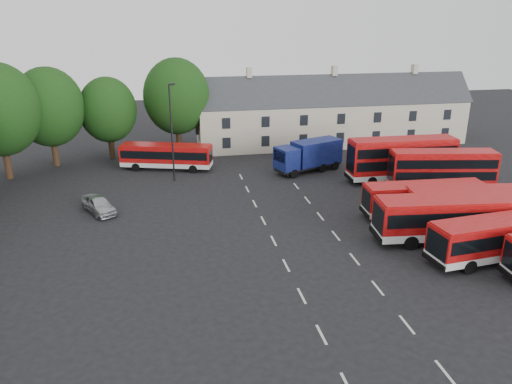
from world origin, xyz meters
TOP-DOWN VIEW (x-y plane):
  - ground at (0.00, 0.00)m, footprint 140.00×140.00m
  - lane_markings at (2.50, 2.00)m, footprint 5.15×33.80m
  - treeline at (-20.74, 19.36)m, footprint 29.92×32.59m
  - terrace_houses at (14.00, 30.00)m, footprint 35.70×7.13m
  - bus_row_b at (15.13, -3.84)m, footprint 11.19×3.72m
  - bus_row_c at (13.60, -0.40)m, footprint 12.44×3.92m
  - bus_row_d at (16.72, 2.39)m, footprint 10.92×3.77m
  - bus_row_e at (13.65, 4.49)m, footprint 10.42×2.92m
  - bus_dd_south at (18.39, 9.99)m, footprint 10.20×3.92m
  - bus_dd_north at (16.00, 13.72)m, footprint 11.02×2.73m
  - bus_north at (-7.66, 22.20)m, footprint 10.22×5.04m
  - box_truck at (7.64, 18.60)m, footprint 8.03×5.01m
  - silver_car at (-13.73, 10.40)m, footprint 3.71×4.75m
  - lamppost at (-6.96, 18.08)m, footprint 0.69×0.31m

SIDE VIEW (x-z plane):
  - ground at x=0.00m, z-range 0.00..0.00m
  - lane_markings at x=2.50m, z-range 0.00..0.01m
  - silver_car at x=-13.73m, z-range 0.00..1.51m
  - bus_north at x=-7.66m, z-range 0.29..3.11m
  - bus_row_e at x=13.65m, z-range 0.29..3.21m
  - bus_row_d at x=16.72m, z-range 0.31..3.33m
  - bus_row_b at x=15.13m, z-range 0.31..3.42m
  - box_truck at x=7.64m, z-range 0.21..3.57m
  - bus_row_c at x=13.60m, z-range 0.35..3.81m
  - bus_dd_south at x=18.39m, z-range 0.28..4.37m
  - bus_dd_north at x=16.00m, z-range 0.31..4.82m
  - terrace_houses at x=14.00m, z-range -1.17..8.89m
  - lamppost at x=-6.96m, z-range 0.34..10.31m
  - treeline at x=-20.74m, z-range 0.68..12.69m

